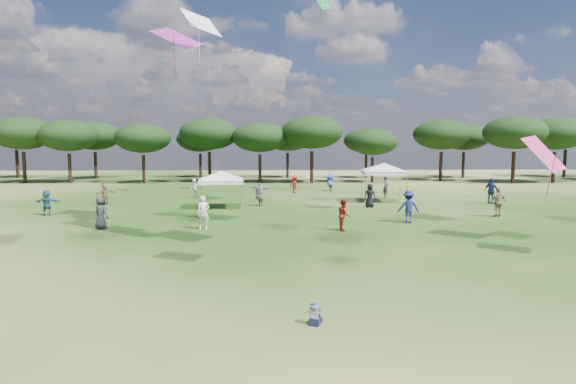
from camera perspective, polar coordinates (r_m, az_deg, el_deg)
The scene contains 6 objects.
ground at distance 10.82m, azimuth 5.68°, elevation -18.58°, with size 140.00×140.00×0.00m, color #294916.
tree_line at distance 57.30m, azimuth 1.70°, elevation 6.76°, with size 108.78×17.63×7.77m.
tent_left at distance 33.32m, azimuth -7.95°, elevation 2.29°, with size 6.06×6.06×2.87m.
tent_right at distance 37.15m, azimuth 11.30°, elevation 3.20°, with size 6.38×6.38×3.27m.
toddler at distance 12.23m, azimuth 3.24°, elevation -14.30°, with size 0.44×0.47×0.58m.
festival_crowd at distance 34.22m, azimuth 0.42°, elevation -0.25°, with size 31.41×21.46×1.93m.
Camera 1 is at (-1.37, -9.76, 4.46)m, focal length 30.00 mm.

